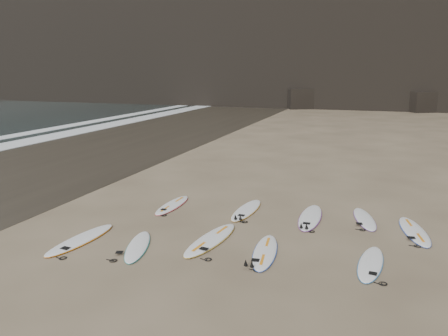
% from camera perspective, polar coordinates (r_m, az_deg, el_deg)
% --- Properties ---
extents(ground, '(240.00, 240.00, 0.00)m').
position_cam_1_polar(ground, '(12.00, 1.52, -10.31)').
color(ground, '#897559').
rests_on(ground, ground).
extents(wet_sand, '(12.00, 200.00, 0.01)m').
position_cam_1_polar(wet_sand, '(26.65, -19.05, 1.84)').
color(wet_sand, '#383026').
rests_on(wet_sand, ground).
extents(surfboard_0, '(0.85, 2.69, 0.10)m').
position_cam_1_polar(surfboard_0, '(13.04, -18.19, -8.82)').
color(surfboard_0, white).
rests_on(surfboard_0, ground).
extents(surfboard_1, '(1.23, 2.27, 0.08)m').
position_cam_1_polar(surfboard_1, '(12.19, -11.20, -9.96)').
color(surfboard_1, white).
rests_on(surfboard_1, ground).
extents(surfboard_2, '(1.00, 2.84, 0.10)m').
position_cam_1_polar(surfboard_2, '(12.40, -1.72, -9.27)').
color(surfboard_2, white).
rests_on(surfboard_2, ground).
extents(surfboard_3, '(0.86, 2.45, 0.09)m').
position_cam_1_polar(surfboard_3, '(11.67, 5.39, -10.80)').
color(surfboard_3, white).
rests_on(surfboard_3, ground).
extents(surfboard_4, '(0.75, 2.31, 0.08)m').
position_cam_1_polar(surfboard_4, '(11.56, 18.61, -11.70)').
color(surfboard_4, white).
rests_on(surfboard_4, ground).
extents(surfboard_5, '(0.59, 2.39, 0.09)m').
position_cam_1_polar(surfboard_5, '(15.54, -6.76, -4.80)').
color(surfboard_5, white).
rests_on(surfboard_5, ground).
extents(surfboard_6, '(0.72, 2.55, 0.09)m').
position_cam_1_polar(surfboard_6, '(14.91, 2.95, -5.47)').
color(surfboard_6, white).
rests_on(surfboard_6, ground).
extents(surfboard_7, '(0.68, 2.71, 0.10)m').
position_cam_1_polar(surfboard_7, '(14.45, 11.21, -6.29)').
color(surfboard_7, white).
rests_on(surfboard_7, ground).
extents(surfboard_8, '(1.03, 2.32, 0.08)m').
position_cam_1_polar(surfboard_8, '(14.75, 17.89, -6.32)').
color(surfboard_8, white).
rests_on(surfboard_8, ground).
extents(surfboard_9, '(1.07, 2.61, 0.09)m').
position_cam_1_polar(surfboard_9, '(14.17, 23.60, -7.53)').
color(surfboard_9, white).
rests_on(surfboard_9, ground).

